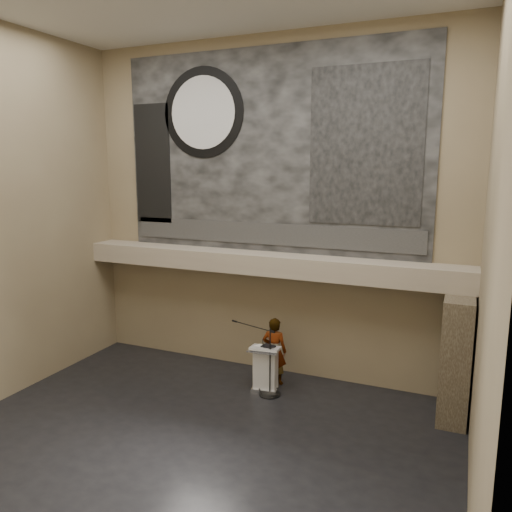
% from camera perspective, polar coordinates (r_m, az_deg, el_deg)
% --- Properties ---
extents(floor, '(10.00, 10.00, 0.00)m').
position_cam_1_polar(floor, '(10.54, -7.33, -20.44)').
color(floor, black).
rests_on(floor, ground).
extents(wall_back, '(10.00, 0.02, 8.50)m').
position_cam_1_polar(wall_back, '(12.70, 1.43, 5.27)').
color(wall_back, '#7B694E').
rests_on(wall_back, floor).
extents(wall_right, '(0.02, 8.00, 8.50)m').
position_cam_1_polar(wall_right, '(7.83, 25.21, 1.05)').
color(wall_right, '#7B694E').
rests_on(wall_right, floor).
extents(soffit, '(10.00, 0.80, 0.50)m').
position_cam_1_polar(soffit, '(12.51, 0.72, -0.82)').
color(soffit, gray).
rests_on(soffit, wall_back).
extents(sprinkler_left, '(0.04, 0.04, 0.06)m').
position_cam_1_polar(sprinkler_left, '(13.21, -5.79, -1.51)').
color(sprinkler_left, '#B2893D').
rests_on(sprinkler_left, soffit).
extents(sprinkler_right, '(0.04, 0.04, 0.06)m').
position_cam_1_polar(sprinkler_right, '(11.95, 9.09, -2.87)').
color(sprinkler_right, '#B2893D').
rests_on(sprinkler_right, soffit).
extents(banner, '(8.00, 0.05, 5.00)m').
position_cam_1_polar(banner, '(12.62, 1.41, 11.83)').
color(banner, black).
rests_on(banner, wall_back).
extents(banner_text_strip, '(7.76, 0.02, 0.55)m').
position_cam_1_polar(banner_text_strip, '(12.70, 1.30, 2.55)').
color(banner_text_strip, '#2B2B2B').
rests_on(banner_text_strip, banner).
extents(banner_clock_rim, '(2.30, 0.02, 2.30)m').
position_cam_1_polar(banner_clock_rim, '(13.42, -6.08, 15.97)').
color(banner_clock_rim, black).
rests_on(banner_clock_rim, banner).
extents(banner_clock_face, '(1.84, 0.02, 1.84)m').
position_cam_1_polar(banner_clock_face, '(13.40, -6.13, 15.98)').
color(banner_clock_face, silver).
rests_on(banner_clock_face, banner).
extents(banner_building_print, '(2.60, 0.02, 3.60)m').
position_cam_1_polar(banner_building_print, '(11.90, 12.37, 12.16)').
color(banner_building_print, black).
rests_on(banner_building_print, banner).
extents(banner_brick_print, '(1.10, 0.02, 3.20)m').
position_cam_1_polar(banner_brick_print, '(14.20, -11.72, 10.25)').
color(banner_brick_print, black).
rests_on(banner_brick_print, banner).
extents(stone_pier, '(0.60, 1.40, 2.70)m').
position_cam_1_polar(stone_pier, '(11.62, 21.88, -10.71)').
color(stone_pier, '#403527').
rests_on(stone_pier, floor).
extents(lectern, '(0.74, 0.57, 1.13)m').
position_cam_1_polar(lectern, '(12.31, 1.10, -12.71)').
color(lectern, silver).
rests_on(lectern, floor).
extents(binder, '(0.34, 0.29, 0.04)m').
position_cam_1_polar(binder, '(12.08, 1.42, -10.29)').
color(binder, black).
rests_on(binder, lectern).
extents(papers, '(0.34, 0.38, 0.00)m').
position_cam_1_polar(papers, '(12.11, 0.29, -10.31)').
color(papers, white).
rests_on(papers, lectern).
extents(speaker_person, '(0.64, 0.44, 1.70)m').
position_cam_1_polar(speaker_person, '(12.55, 2.11, -10.79)').
color(speaker_person, silver).
rests_on(speaker_person, floor).
extents(mic_stand, '(1.41, 0.63, 1.65)m').
position_cam_1_polar(mic_stand, '(12.23, 1.44, -14.43)').
color(mic_stand, black).
rests_on(mic_stand, floor).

